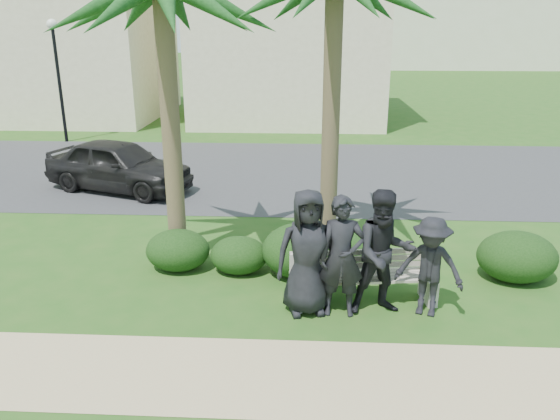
# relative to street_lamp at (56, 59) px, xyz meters

# --- Properties ---
(ground) EXTENTS (160.00, 160.00, 0.00)m
(ground) POSITION_rel_street_lamp_xyz_m (9.00, -12.00, -2.94)
(ground) COLOR #225017
(ground) RESTS_ON ground
(footpath) EXTENTS (30.00, 1.60, 0.01)m
(footpath) POSITION_rel_street_lamp_xyz_m (9.00, -13.80, -2.94)
(footpath) COLOR tan
(footpath) RESTS_ON ground
(asphalt_street) EXTENTS (160.00, 8.00, 0.01)m
(asphalt_street) POSITION_rel_street_lamp_xyz_m (9.00, -4.00, -2.94)
(asphalt_street) COLOR #2D2D30
(asphalt_street) RESTS_ON ground
(stucco_bldg_left) EXTENTS (10.40, 8.40, 7.30)m
(stucco_bldg_left) POSITION_rel_street_lamp_xyz_m (-3.00, 6.00, 0.72)
(stucco_bldg_left) COLOR beige
(stucco_bldg_left) RESTS_ON ground
(stucco_bldg_right) EXTENTS (8.40, 8.40, 7.30)m
(stucco_bldg_right) POSITION_rel_street_lamp_xyz_m (8.00, 6.00, 0.72)
(stucco_bldg_right) COLOR beige
(stucco_bldg_right) RESTS_ON ground
(street_lamp) EXTENTS (0.36, 0.36, 4.29)m
(street_lamp) POSITION_rel_street_lamp_xyz_m (0.00, 0.00, 0.00)
(street_lamp) COLOR black
(street_lamp) RESTS_ON ground
(park_bench) EXTENTS (2.28, 0.80, 0.78)m
(park_bench) POSITION_rel_street_lamp_xyz_m (9.79, -11.83, -2.59)
(park_bench) COLOR gray
(park_bench) RESTS_ON ground
(man_a) EXTENTS (1.03, 0.77, 1.90)m
(man_a) POSITION_rel_street_lamp_xyz_m (8.93, -12.15, -1.99)
(man_a) COLOR black
(man_a) RESTS_ON ground
(man_b) EXTENTS (0.67, 0.44, 1.82)m
(man_b) POSITION_rel_street_lamp_xyz_m (9.43, -12.20, -2.03)
(man_b) COLOR black
(man_b) RESTS_ON ground
(man_c) EXTENTS (1.04, 0.87, 1.90)m
(man_c) POSITION_rel_street_lamp_xyz_m (10.04, -12.11, -1.99)
(man_c) COLOR black
(man_c) RESTS_ON ground
(man_d) EXTENTS (1.12, 0.86, 1.52)m
(man_d) POSITION_rel_street_lamp_xyz_m (10.71, -12.15, -2.18)
(man_d) COLOR black
(man_d) RESTS_ON ground
(hedge_a) EXTENTS (1.12, 0.92, 0.73)m
(hedge_a) POSITION_rel_street_lamp_xyz_m (6.66, -10.75, -2.58)
(hedge_a) COLOR black
(hedge_a) RESTS_ON ground
(hedge_b) EXTENTS (1.00, 0.82, 0.65)m
(hedge_b) POSITION_rel_street_lamp_xyz_m (7.75, -10.83, -2.62)
(hedge_b) COLOR black
(hedge_b) RESTS_ON ground
(hedge_c) EXTENTS (1.45, 1.20, 0.95)m
(hedge_c) POSITION_rel_street_lamp_xyz_m (8.88, -10.89, -2.47)
(hedge_c) COLOR black
(hedge_c) RESTS_ON ground
(hedge_d) EXTENTS (1.22, 1.01, 0.79)m
(hedge_d) POSITION_rel_street_lamp_xyz_m (9.51, -10.68, -2.55)
(hedge_d) COLOR black
(hedge_d) RESTS_ON ground
(hedge_f) EXTENTS (1.31, 1.09, 0.86)m
(hedge_f) POSITION_rel_street_lamp_xyz_m (12.45, -10.87, -2.51)
(hedge_f) COLOR black
(hedge_f) RESTS_ON ground
(car_a) EXTENTS (4.19, 2.79, 1.33)m
(car_a) POSITION_rel_street_lamp_xyz_m (4.05, -6.06, -2.28)
(car_a) COLOR black
(car_a) RESTS_ON ground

